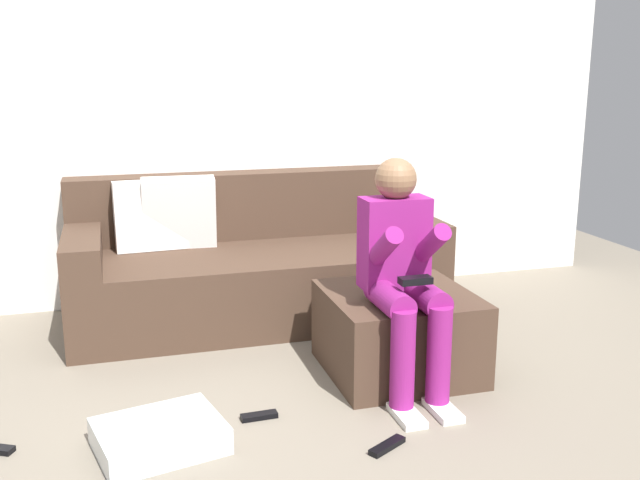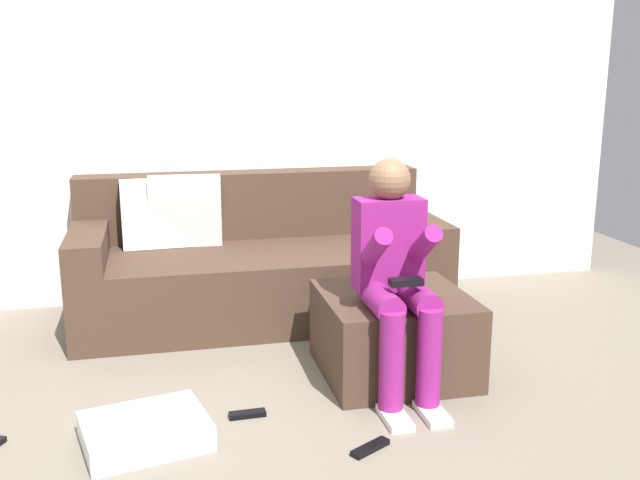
{
  "view_description": "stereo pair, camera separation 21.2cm",
  "coord_description": "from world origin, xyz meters",
  "px_view_note": "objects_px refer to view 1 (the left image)",
  "views": [
    {
      "loc": [
        -0.67,
        -2.51,
        1.43
      ],
      "look_at": [
        0.35,
        0.98,
        0.56
      ],
      "focal_mm": 40.48,
      "sensor_mm": 36.0,
      "label": 1
    },
    {
      "loc": [
        -0.47,
        -2.56,
        1.43
      ],
      "look_at": [
        0.35,
        0.98,
        0.56
      ],
      "focal_mm": 40.48,
      "sensor_mm": 36.0,
      "label": 2
    }
  ],
  "objects_px": {
    "ottoman": "(398,332)",
    "person_seated": "(403,270)",
    "storage_bin": "(159,436)",
    "couch_sectional": "(250,265)",
    "remote_near_ottoman": "(387,446)",
    "remote_by_storage_bin": "(259,416)"
  },
  "relations": [
    {
      "from": "ottoman",
      "to": "person_seated",
      "type": "xyz_separation_m",
      "value": [
        -0.07,
        -0.19,
        0.37
      ]
    },
    {
      "from": "person_seated",
      "to": "storage_bin",
      "type": "height_order",
      "value": "person_seated"
    },
    {
      "from": "ottoman",
      "to": "storage_bin",
      "type": "relative_size",
      "value": 1.45
    },
    {
      "from": "couch_sectional",
      "to": "storage_bin",
      "type": "relative_size",
      "value": 4.48
    },
    {
      "from": "couch_sectional",
      "to": "person_seated",
      "type": "relative_size",
      "value": 1.99
    },
    {
      "from": "person_seated",
      "to": "storage_bin",
      "type": "relative_size",
      "value": 2.25
    },
    {
      "from": "storage_bin",
      "to": "remote_near_ottoman",
      "type": "distance_m",
      "value": 0.88
    },
    {
      "from": "person_seated",
      "to": "storage_bin",
      "type": "bearing_deg",
      "value": -168.02
    },
    {
      "from": "couch_sectional",
      "to": "storage_bin",
      "type": "xyz_separation_m",
      "value": [
        -0.64,
        -1.44,
        -0.25
      ]
    },
    {
      "from": "storage_bin",
      "to": "remote_by_storage_bin",
      "type": "relative_size",
      "value": 3.02
    },
    {
      "from": "couch_sectional",
      "to": "remote_by_storage_bin",
      "type": "relative_size",
      "value": 13.52
    },
    {
      "from": "ottoman",
      "to": "person_seated",
      "type": "height_order",
      "value": "person_seated"
    },
    {
      "from": "ottoman",
      "to": "storage_bin",
      "type": "bearing_deg",
      "value": -159.81
    },
    {
      "from": "couch_sectional",
      "to": "remote_by_storage_bin",
      "type": "height_order",
      "value": "couch_sectional"
    },
    {
      "from": "person_seated",
      "to": "remote_near_ottoman",
      "type": "bearing_deg",
      "value": -117.72
    },
    {
      "from": "person_seated",
      "to": "storage_bin",
      "type": "distance_m",
      "value": 1.23
    },
    {
      "from": "couch_sectional",
      "to": "remote_near_ottoman",
      "type": "relative_size",
      "value": 11.76
    },
    {
      "from": "storage_bin",
      "to": "remote_by_storage_bin",
      "type": "distance_m",
      "value": 0.44
    },
    {
      "from": "couch_sectional",
      "to": "remote_near_ottoman",
      "type": "distance_m",
      "value": 1.73
    },
    {
      "from": "remote_near_ottoman",
      "to": "couch_sectional",
      "type": "bearing_deg",
      "value": 66.73
    },
    {
      "from": "ottoman",
      "to": "couch_sectional",
      "type": "bearing_deg",
      "value": 116.98
    },
    {
      "from": "remote_near_ottoman",
      "to": "remote_by_storage_bin",
      "type": "xyz_separation_m",
      "value": [
        -0.42,
        0.38,
        0.0
      ]
    }
  ]
}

